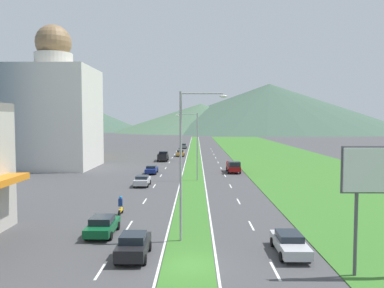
{
  "coord_description": "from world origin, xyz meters",
  "views": [
    {
      "loc": [
        0.47,
        -22.63,
        8.78
      ],
      "look_at": [
        -0.32,
        53.76,
        4.04
      ],
      "focal_mm": 35.76,
      "sensor_mm": 36.0,
      "label": 1
    }
  ],
  "objects": [
    {
      "name": "car_2",
      "position": [
        -3.46,
        96.18,
        0.79
      ],
      "size": [
        2.02,
        4.54,
        1.56
      ],
      "rotation": [
        0.0,
        0.0,
        1.57
      ],
      "color": "slate",
      "rests_on": "ground_plane"
    },
    {
      "name": "lane_dash_left_7",
      "position": [
        -5.1,
        47.17,
        0.01
      ],
      "size": [
        0.16,
        2.8,
        0.01
      ],
      "primitive_type": "cube",
      "color": "silver",
      "rests_on": "ground_plane"
    },
    {
      "name": "hill_far_right",
      "position": [
        59.23,
        285.84,
        19.0
      ],
      "size": [
        212.55,
        212.55,
        38.01
      ],
      "primitive_type": "cone",
      "color": "#3D5647",
      "rests_on": "ground_plane"
    },
    {
      "name": "lane_dash_left_12",
      "position": [
        -5.1,
        95.15,
        0.01
      ],
      "size": [
        0.16,
        2.8,
        0.01
      ],
      "primitive_type": "cube",
      "color": "silver",
      "rests_on": "ground_plane"
    },
    {
      "name": "motorcycle_rider",
      "position": [
        -6.51,
        12.26,
        0.75
      ],
      "size": [
        0.36,
        2.0,
        1.8
      ],
      "rotation": [
        0.0,
        0.0,
        1.57
      ],
      "color": "black",
      "rests_on": "ground_plane"
    },
    {
      "name": "grass_median",
      "position": [
        0.0,
        60.0,
        0.03
      ],
      "size": [
        3.2,
        240.0,
        0.06
      ],
      "primitive_type": "cube",
      "color": "#387028",
      "rests_on": "ground_plane"
    },
    {
      "name": "car_1",
      "position": [
        -6.69,
        6.13,
        0.74
      ],
      "size": [
        2.03,
        4.39,
        1.46
      ],
      "rotation": [
        0.0,
        0.0,
        1.57
      ],
      "color": "#0C5128",
      "rests_on": "ground_plane"
    },
    {
      "name": "lane_dash_left_9",
      "position": [
        -5.1,
        66.36,
        0.01
      ],
      "size": [
        0.16,
        2.8,
        0.01
      ],
      "primitive_type": "cube",
      "color": "silver",
      "rests_on": "ground_plane"
    },
    {
      "name": "street_lamp_near",
      "position": [
        -0.28,
        4.62,
        6.19
      ],
      "size": [
        3.41,
        0.32,
        10.84
      ],
      "color": "#99999E",
      "rests_on": "ground_plane"
    },
    {
      "name": "lane_dash_left_2",
      "position": [
        -5.1,
        -0.81,
        0.01
      ],
      "size": [
        0.16,
        2.8,
        0.01
      ],
      "primitive_type": "cube",
      "color": "silver",
      "rests_on": "ground_plane"
    },
    {
      "name": "lane_dash_right_10",
      "position": [
        5.1,
        75.95,
        0.01
      ],
      "size": [
        0.16,
        2.8,
        0.01
      ],
      "primitive_type": "cube",
      "color": "silver",
      "rests_on": "ground_plane"
    },
    {
      "name": "lane_dash_right_12",
      "position": [
        5.1,
        95.15,
        0.01
      ],
      "size": [
        0.16,
        2.8,
        0.01
      ],
      "primitive_type": "cube",
      "color": "silver",
      "rests_on": "ground_plane"
    },
    {
      "name": "lane_dash_left_8",
      "position": [
        -5.1,
        56.76,
        0.01
      ],
      "size": [
        0.16,
        2.8,
        0.01
      ],
      "primitive_type": "cube",
      "color": "silver",
      "rests_on": "ground_plane"
    },
    {
      "name": "car_5",
      "position": [
        -6.72,
        28.02,
        0.74
      ],
      "size": [
        1.96,
        4.24,
        1.41
      ],
      "rotation": [
        0.0,
        0.0,
        1.57
      ],
      "color": "#B2B2B7",
      "rests_on": "ground_plane"
    },
    {
      "name": "lane_dash_left_6",
      "position": [
        -5.1,
        37.57,
        0.01
      ],
      "size": [
        0.16,
        2.8,
        0.01
      ],
      "primitive_type": "cube",
      "color": "silver",
      "rests_on": "ground_plane"
    },
    {
      "name": "car_0",
      "position": [
        -3.52,
        1.29,
        0.81
      ],
      "size": [
        1.95,
        4.01,
        1.6
      ],
      "rotation": [
        0.0,
        0.0,
        1.57
      ],
      "color": "black",
      "rests_on": "ground_plane"
    },
    {
      "name": "lane_dash_right_3",
      "position": [
        5.1,
        8.79,
        0.01
      ],
      "size": [
        0.16,
        2.8,
        0.01
      ],
      "primitive_type": "cube",
      "color": "silver",
      "rests_on": "ground_plane"
    },
    {
      "name": "pickup_truck_1",
      "position": [
        -6.65,
        59.8,
        0.98
      ],
      "size": [
        2.18,
        5.4,
        2.0
      ],
      "rotation": [
        0.0,
        0.0,
        1.57
      ],
      "color": "black",
      "rests_on": "ground_plane"
    },
    {
      "name": "lane_dash_right_7",
      "position": [
        5.1,
        47.17,
        0.01
      ],
      "size": [
        0.16,
        2.8,
        0.01
      ],
      "primitive_type": "cube",
      "color": "silver",
      "rests_on": "ground_plane"
    },
    {
      "name": "lane_dash_left_3",
      "position": [
        -5.1,
        8.79,
        0.01
      ],
      "size": [
        0.16,
        2.8,
        0.01
      ],
      "primitive_type": "cube",
      "color": "silver",
      "rests_on": "ground_plane"
    },
    {
      "name": "pickup_truck_0",
      "position": [
        6.79,
        41.17,
        0.98
      ],
      "size": [
        2.18,
        5.4,
        2.0
      ],
      "rotation": [
        0.0,
        0.0,
        -1.57
      ],
      "color": "maroon",
      "rests_on": "ground_plane"
    },
    {
      "name": "lane_dash_right_9",
      "position": [
        5.1,
        66.36,
        0.01
      ],
      "size": [
        0.16,
        2.8,
        0.01
      ],
      "primitive_type": "cube",
      "color": "silver",
      "rests_on": "ground_plane"
    },
    {
      "name": "lane_dash_right_5",
      "position": [
        5.1,
        27.98,
        0.01
      ],
      "size": [
        0.16,
        2.8,
        0.01
      ],
      "primitive_type": "cube",
      "color": "silver",
      "rests_on": "ground_plane"
    },
    {
      "name": "lane_dash_left_10",
      "position": [
        -5.1,
        75.95,
        0.01
      ],
      "size": [
        0.16,
        2.8,
        0.01
      ],
      "primitive_type": "cube",
      "color": "silver",
      "rests_on": "ground_plane"
    },
    {
      "name": "lane_dash_right_8",
      "position": [
        5.1,
        56.76,
        0.01
      ],
      "size": [
        0.16,
        2.8,
        0.01
      ],
      "primitive_type": "cube",
      "color": "silver",
      "rests_on": "ground_plane"
    },
    {
      "name": "car_3",
      "position": [
        -6.87,
        40.0,
        0.71
      ],
      "size": [
        1.89,
        4.67,
        1.36
      ],
      "rotation": [
        0.0,
        0.0,
        1.57
      ],
      "color": "navy",
      "rests_on": "ground_plane"
    },
    {
      "name": "lane_dash_right_4",
      "position": [
        5.1,
        18.38,
        0.01
      ],
      "size": [
        0.16,
        2.8,
        0.01
      ],
      "primitive_type": "cube",
      "color": "silver",
      "rests_on": "ground_plane"
    },
    {
      "name": "hill_far_left",
      "position": [
        -118.48,
        294.03,
        15.98
      ],
      "size": [
        151.27,
        151.27,
        31.97
      ],
      "primitive_type": "cone",
      "color": "#3D5647",
      "rests_on": "ground_plane"
    },
    {
      "name": "lane_dash_right_2",
      "position": [
        5.1,
        -0.81,
        0.01
      ],
      "size": [
        0.16,
        2.8,
        0.01
      ],
      "primitive_type": "cube",
      "color": "silver",
      "rests_on": "ground_plane"
    },
    {
      "name": "lane_dash_left_5",
      "position": [
        -5.1,
        27.98,
        0.01
      ],
      "size": [
        0.16,
        2.8,
        0.01
      ],
      "primitive_type": "cube",
      "color": "silver",
      "rests_on": "ground_plane"
    },
    {
      "name": "lane_dash_left_4",
      "position": [
        -5.1,
        18.38,
        0.01
      ],
      "size": [
        0.16,
        2.8,
        0.01
      ],
      "primitive_type": "cube",
      "color": "silver",
      "rests_on": "ground_plane"
    },
    {
      "name": "car_4",
      "position": [
        -3.31,
        70.51,
        0.77
      ],
      "size": [
        1.91,
        4.51,
        1.53
      ],
      "rotation": [
        0.0,
        0.0,
        1.57
      ],
      "color": "#C6842D",
      "rests_on": "ground_plane"
    },
    {
      "name": "lane_dash_right_11",
      "position": [
        5.1,
        85.55,
        0.01
      ],
      "size": [
        0.16,
        2.8,
        0.01
      ],
      "primitive_type": "cube",
      "color": "silver",
      "rests_on": "ground_plane"
    },
    {
      "name": "grass_verge_right",
      "position": [
        20.6,
        60.0,
        0.03
      ],
      "size": [
        24.0,
        240.0,
        0.06
      ],
      "primitive_type": "cube",
      "color": "#387028",
      "rests_on": "ground_plane"
    },
    {
      "name": "domed_building",
      "position": [
        -25.56,
        47.74,
        10.38
      ],
      "size": [
        14.35,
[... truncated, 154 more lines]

